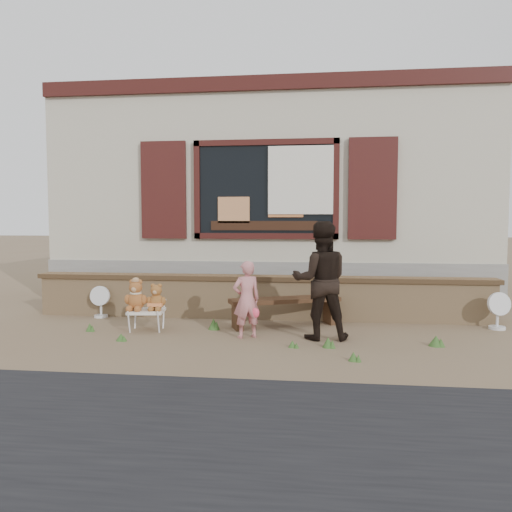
# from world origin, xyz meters

# --- Properties ---
(ground) EXTENTS (80.00, 80.00, 0.00)m
(ground) POSITION_xyz_m (0.00, 0.00, 0.00)
(ground) COLOR brown
(ground) RESTS_ON ground
(shopfront) EXTENTS (8.04, 5.13, 4.00)m
(shopfront) POSITION_xyz_m (0.00, 4.49, 2.00)
(shopfront) COLOR #A79E87
(shopfront) RESTS_ON ground
(brick_wall) EXTENTS (7.10, 0.36, 0.67)m
(brick_wall) POSITION_xyz_m (0.00, 1.00, 0.34)
(brick_wall) COLOR tan
(brick_wall) RESTS_ON ground
(bench) EXTENTS (1.61, 0.94, 0.41)m
(bench) POSITION_xyz_m (0.44, 0.46, 0.30)
(bench) COLOR #362112
(bench) RESTS_ON ground
(folding_chair) EXTENTS (0.52, 0.47, 0.29)m
(folding_chair) POSITION_xyz_m (-1.44, -0.05, 0.26)
(folding_chair) COLOR silver
(folding_chair) RESTS_ON ground
(teddy_bear_left) EXTENTS (0.35, 0.31, 0.43)m
(teddy_bear_left) POSITION_xyz_m (-1.58, -0.07, 0.50)
(teddy_bear_left) COLOR brown
(teddy_bear_left) RESTS_ON folding_chair
(teddy_bear_right) EXTENTS (0.30, 0.27, 0.37)m
(teddy_bear_right) POSITION_xyz_m (-1.30, -0.04, 0.48)
(teddy_bear_right) COLOR brown
(teddy_bear_right) RESTS_ON folding_chair
(child) EXTENTS (0.43, 0.37, 1.00)m
(child) POSITION_xyz_m (-0.01, -0.30, 0.50)
(child) COLOR #D68083
(child) RESTS_ON ground
(adult) EXTENTS (0.78, 0.64, 1.51)m
(adult) POSITION_xyz_m (0.94, -0.24, 0.76)
(adult) COLOR black
(adult) RESTS_ON ground
(fan_left) EXTENTS (0.31, 0.21, 0.50)m
(fan_left) POSITION_xyz_m (-2.48, 0.77, 0.25)
(fan_left) COLOR silver
(fan_left) RESTS_ON ground
(fan_right) EXTENTS (0.34, 0.22, 0.53)m
(fan_right) POSITION_xyz_m (3.40, 0.62, 0.26)
(fan_right) COLOR silver
(fan_right) RESTS_ON ground
(grass_tufts) EXTENTS (4.68, 1.49, 0.15)m
(grass_tufts) POSITION_xyz_m (0.45, -0.43, 0.06)
(grass_tufts) COLOR #365C25
(grass_tufts) RESTS_ON ground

